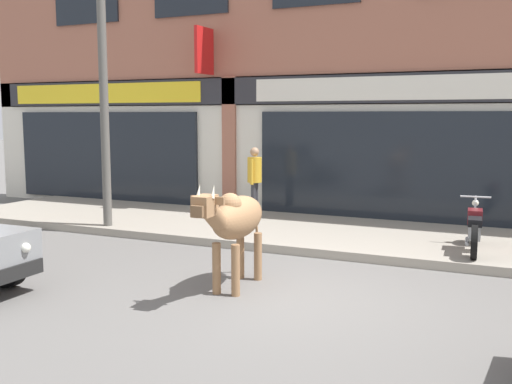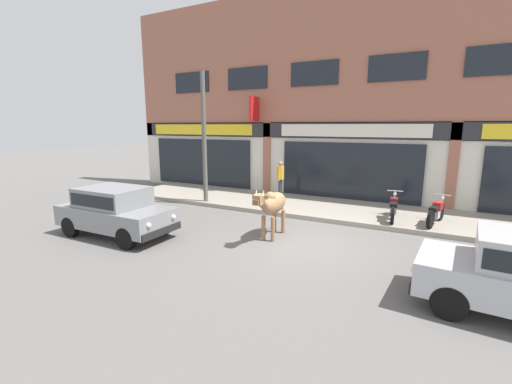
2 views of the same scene
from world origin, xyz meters
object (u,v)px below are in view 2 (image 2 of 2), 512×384
at_px(motorcycle_0, 393,208).
at_px(motorcycle_1, 436,212).
at_px(pedestrian, 280,175).
at_px(cow, 273,204).
at_px(car_0, 115,209).
at_px(utility_pole, 204,138).

height_order(motorcycle_0, motorcycle_1, same).
bearing_deg(pedestrian, cow, -68.36).
relative_size(car_0, pedestrian, 2.27).
xyz_separation_m(motorcycle_0, motorcycle_1, (1.27, 0.01, 0.00)).
height_order(cow, car_0, cow).
height_order(motorcycle_0, pedestrian, pedestrian).
bearing_deg(cow, utility_pole, 149.46).
height_order(motorcycle_1, pedestrian, pedestrian).
relative_size(cow, pedestrian, 1.35).
bearing_deg(motorcycle_0, motorcycle_1, 0.49).
height_order(pedestrian, utility_pole, utility_pole).
distance_m(car_0, motorcycle_1, 9.94).
xyz_separation_m(cow, utility_pole, (-4.27, 2.52, 1.75)).
bearing_deg(utility_pole, motorcycle_0, 5.50).
relative_size(motorcycle_1, pedestrian, 1.12).
bearing_deg(car_0, motorcycle_1, 32.01).
xyz_separation_m(cow, pedestrian, (-1.82, 4.60, 0.14)).
bearing_deg(motorcycle_1, motorcycle_0, -179.51).
bearing_deg(motorcycle_0, pedestrian, 163.86).
bearing_deg(motorcycle_1, car_0, -147.99).
xyz_separation_m(cow, car_0, (-4.21, -2.04, -0.19)).
height_order(car_0, pedestrian, pedestrian).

